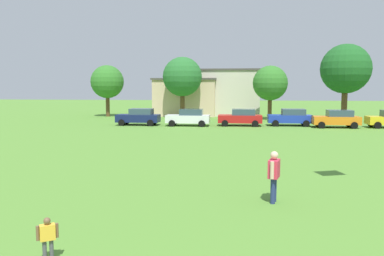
{
  "coord_description": "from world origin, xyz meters",
  "views": [
    {
      "loc": [
        1.89,
        -3.5,
        3.84
      ],
      "look_at": [
        0.43,
        8.8,
        2.53
      ],
      "focal_mm": 36.22,
      "sensor_mm": 36.0,
      "label": 1
    }
  ],
  "objects": [
    {
      "name": "parked_car_navy_0",
      "position": [
        -8.04,
        34.6,
        0.86
      ],
      "size": [
        4.3,
        2.02,
        1.68
      ],
      "rotation": [
        0.0,
        0.0,
        3.14
      ],
      "color": "#141E4C",
      "rests_on": "ground"
    },
    {
      "name": "ground_plane",
      "position": [
        0.0,
        30.0,
        0.0
      ],
      "size": [
        160.0,
        160.0,
        0.0
      ],
      "primitive_type": "plane",
      "color": "#568C33"
    },
    {
      "name": "parked_car_blue_3",
      "position": [
        7.12,
        35.73,
        0.86
      ],
      "size": [
        4.3,
        2.02,
        1.68
      ],
      "rotation": [
        0.0,
        0.0,
        3.14
      ],
      "color": "#1E38AD",
      "rests_on": "ground"
    },
    {
      "name": "tree_left",
      "position": [
        -4.94,
        44.0,
        5.09
      ],
      "size": [
        4.84,
        4.84,
        7.54
      ],
      "color": "brown",
      "rests_on": "ground"
    },
    {
      "name": "tree_far_right",
      "position": [
        13.91,
        42.25,
        5.86
      ],
      "size": [
        5.57,
        5.57,
        8.68
      ],
      "color": "brown",
      "rests_on": "ground"
    },
    {
      "name": "house_left",
      "position": [
        -5.12,
        50.01,
        2.51
      ],
      "size": [
        8.46,
        8.9,
        5.0
      ],
      "color": "beige",
      "rests_on": "ground"
    },
    {
      "name": "child_kite_flyer",
      "position": [
        -2.25,
        4.29,
        0.59
      ],
      "size": [
        0.41,
        0.33,
        0.99
      ],
      "rotation": [
        0.0,
        0.0,
        0.57
      ],
      "color": "#4C4C51",
      "rests_on": "ground"
    },
    {
      "name": "house_right",
      "position": [
        0.06,
        50.01,
        3.12
      ],
      "size": [
        9.62,
        6.94,
        6.21
      ],
      "color": "beige",
      "rests_on": "ground"
    },
    {
      "name": "parked_car_orange_4",
      "position": [
        11.21,
        34.41,
        0.86
      ],
      "size": [
        4.3,
        2.02,
        1.68
      ],
      "rotation": [
        0.0,
        0.0,
        3.14
      ],
      "color": "orange",
      "rests_on": "ground"
    },
    {
      "name": "tree_right",
      "position": [
        5.62,
        42.77,
        4.28
      ],
      "size": [
        4.07,
        4.07,
        6.34
      ],
      "color": "brown",
      "rests_on": "ground"
    },
    {
      "name": "adult_bystander",
      "position": [
        3.1,
        9.31,
        1.03
      ],
      "size": [
        0.45,
        0.8,
        1.74
      ],
      "rotation": [
        0.0,
        0.0,
        1.31
      ],
      "color": "navy",
      "rests_on": "ground"
    },
    {
      "name": "tree_far_left",
      "position": [
        -15.07,
        45.61,
        4.51
      ],
      "size": [
        4.29,
        4.29,
        6.68
      ],
      "color": "brown",
      "rests_on": "ground"
    },
    {
      "name": "parked_car_white_1",
      "position": [
        -2.94,
        34.46,
        0.86
      ],
      "size": [
        4.3,
        2.02,
        1.68
      ],
      "rotation": [
        0.0,
        0.0,
        3.14
      ],
      "color": "white",
      "rests_on": "ground"
    },
    {
      "name": "parked_car_red_2",
      "position": [
        2.2,
        35.1,
        0.86
      ],
      "size": [
        4.3,
        2.02,
        1.68
      ],
      "rotation": [
        0.0,
        0.0,
        3.14
      ],
      "color": "red",
      "rests_on": "ground"
    }
  ]
}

